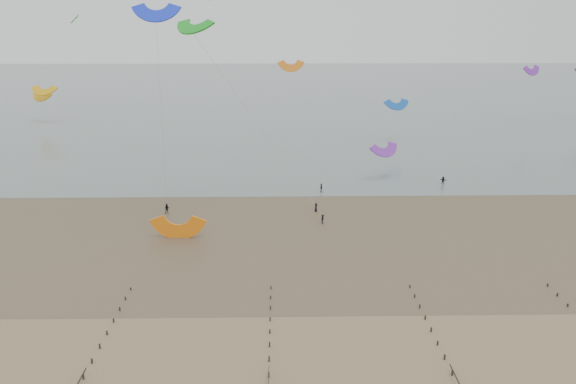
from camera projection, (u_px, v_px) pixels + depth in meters
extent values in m
plane|color=brown|center=(233.00, 341.00, 60.80)|extent=(500.00, 500.00, 0.00)
plane|color=#475654|center=(267.00, 92.00, 251.25)|extent=(500.00, 500.00, 0.00)
plane|color=#473A28|center=(249.00, 225.00, 94.13)|extent=(500.00, 500.00, 0.00)
ellipsoid|color=slate|center=(120.00, 258.00, 81.44)|extent=(23.60, 14.36, 0.01)
ellipsoid|color=slate|center=(319.00, 218.00, 97.19)|extent=(33.64, 18.32, 0.01)
ellipsoid|color=slate|center=(527.00, 234.00, 90.14)|extent=(19.65, 13.67, 0.01)
ellipsoid|color=slate|center=(22.00, 216.00, 98.21)|extent=(26.95, 14.22, 0.01)
cube|color=black|center=(83.00, 377.00, 54.37)|extent=(0.16, 0.16, 0.65)
cube|color=black|center=(92.00, 361.00, 56.88)|extent=(0.16, 0.16, 0.62)
cube|color=black|center=(100.00, 346.00, 59.39)|extent=(0.16, 0.16, 0.59)
cube|color=black|center=(107.00, 333.00, 61.90)|extent=(0.16, 0.16, 0.57)
cube|color=black|center=(114.00, 321.00, 64.41)|extent=(0.16, 0.16, 0.54)
cube|color=black|center=(120.00, 309.00, 66.92)|extent=(0.16, 0.16, 0.51)
cube|color=black|center=(125.00, 299.00, 69.43)|extent=(0.16, 0.16, 0.48)
cube|color=black|center=(131.00, 289.00, 71.94)|extent=(0.16, 0.16, 0.45)
cube|color=black|center=(269.00, 375.00, 54.67)|extent=(0.16, 0.16, 0.65)
cube|color=black|center=(269.00, 359.00, 57.18)|extent=(0.16, 0.16, 0.62)
cube|color=black|center=(270.00, 345.00, 59.70)|extent=(0.16, 0.16, 0.59)
cube|color=black|center=(270.00, 331.00, 62.21)|extent=(0.16, 0.16, 0.57)
cube|color=black|center=(270.00, 319.00, 64.72)|extent=(0.16, 0.16, 0.54)
cube|color=black|center=(270.00, 308.00, 67.23)|extent=(0.16, 0.16, 0.51)
cube|color=black|center=(271.00, 297.00, 69.74)|extent=(0.16, 0.16, 0.48)
cube|color=black|center=(271.00, 288.00, 72.25)|extent=(0.16, 0.16, 0.45)
cube|color=black|center=(452.00, 373.00, 54.98)|extent=(0.16, 0.16, 0.65)
cube|color=black|center=(445.00, 357.00, 57.49)|extent=(0.16, 0.16, 0.62)
cube|color=black|center=(438.00, 343.00, 60.00)|extent=(0.16, 0.16, 0.59)
cube|color=black|center=(431.00, 330.00, 62.51)|extent=(0.16, 0.16, 0.57)
cube|color=black|center=(425.00, 318.00, 65.02)|extent=(0.16, 0.16, 0.54)
cube|color=black|center=(420.00, 307.00, 67.53)|extent=(0.16, 0.16, 0.51)
cube|color=black|center=(415.00, 296.00, 70.04)|extent=(0.16, 0.16, 0.48)
cube|color=black|center=(410.00, 286.00, 72.56)|extent=(0.16, 0.16, 0.45)
cube|color=black|center=(568.00, 305.00, 67.84)|extent=(0.16, 0.16, 0.51)
cube|color=black|center=(557.00, 295.00, 70.35)|extent=(0.16, 0.16, 0.48)
cube|color=black|center=(548.00, 285.00, 72.86)|extent=(0.16, 0.16, 0.45)
imported|color=black|center=(443.00, 180.00, 116.19)|extent=(1.52, 1.35, 1.67)
imported|color=black|center=(167.00, 209.00, 99.15)|extent=(1.02, 0.87, 1.83)
imported|color=black|center=(316.00, 207.00, 100.22)|extent=(0.81, 0.92, 1.58)
imported|color=black|center=(321.00, 188.00, 110.94)|extent=(0.47, 1.06, 1.79)
imported|color=black|center=(323.00, 219.00, 94.49)|extent=(1.02, 1.20, 1.61)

